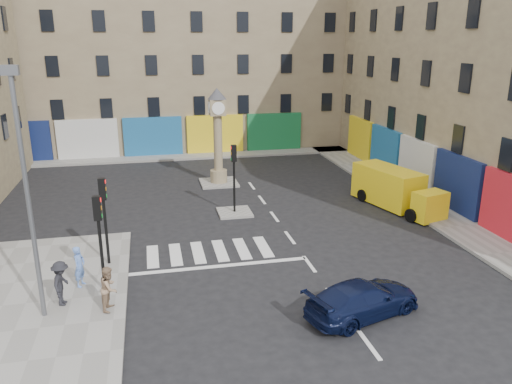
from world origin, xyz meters
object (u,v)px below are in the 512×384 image
object	(u,v)px
yellow_van	(395,189)
pedestrian_blue	(79,266)
traffic_light_left_far	(104,207)
pedestrian_dark	(61,283)
lamp_post	(26,185)
pedestrian_tan	(109,288)
traffic_light_island	(234,168)
clock_pillar	(218,130)
traffic_light_left_near	(99,229)
navy_sedan	(363,299)

from	to	relation	value
yellow_van	pedestrian_blue	size ratio (longest dim) A/B	3.84
traffic_light_left_far	pedestrian_dark	world-z (taller)	traffic_light_left_far
lamp_post	pedestrian_dark	size ratio (longest dim) A/B	5.06
traffic_light_left_far	pedestrian_tan	world-z (taller)	traffic_light_left_far
traffic_light_left_far	traffic_light_island	distance (m)	8.30
lamp_post	yellow_van	size ratio (longest dim) A/B	1.35
clock_pillar	pedestrian_tan	bearing A→B (deg)	-111.48
traffic_light_left_far	clock_pillar	size ratio (longest dim) A/B	0.61
pedestrian_blue	traffic_light_left_near	bearing A→B (deg)	-101.35
traffic_light_island	pedestrian_dark	size ratio (longest dim) A/B	2.25
traffic_light_left_near	navy_sedan	bearing A→B (deg)	-21.50
lamp_post	pedestrian_tan	bearing A→B (deg)	-1.28
traffic_light_left_far	pedestrian_tan	distance (m)	4.21
pedestrian_tan	traffic_light_island	bearing A→B (deg)	-18.21
traffic_light_left_far	traffic_light_island	world-z (taller)	traffic_light_left_far
yellow_van	traffic_light_left_near	bearing A→B (deg)	-170.97
pedestrian_tan	pedestrian_dark	xyz separation A→B (m)	(-1.66, 0.68, 0.02)
pedestrian_tan	pedestrian_dark	world-z (taller)	pedestrian_dark
traffic_light_left_near	pedestrian_blue	bearing A→B (deg)	147.86
clock_pillar	navy_sedan	xyz separation A→B (m)	(2.52, -17.27, -2.93)
pedestrian_blue	pedestrian_dark	world-z (taller)	pedestrian_dark
pedestrian_dark	pedestrian_tan	bearing A→B (deg)	-104.95
traffic_light_left_far	lamp_post	bearing A→B (deg)	-116.57
clock_pillar	pedestrian_blue	xyz separation A→B (m)	(-7.21, -13.23, -2.60)
traffic_light_left_far	pedestrian_blue	bearing A→B (deg)	-116.36
clock_pillar	pedestrian_blue	distance (m)	15.28
navy_sedan	pedestrian_blue	size ratio (longest dim) A/B	2.69
lamp_post	traffic_light_left_far	bearing A→B (deg)	63.43
traffic_light_left_far	pedestrian_blue	size ratio (longest dim) A/B	2.31
traffic_light_left_near	pedestrian_dark	size ratio (longest dim) A/B	2.25
yellow_van	lamp_post	bearing A→B (deg)	-169.50
navy_sedan	pedestrian_tan	size ratio (longest dim) A/B	2.70
traffic_light_left_near	traffic_light_island	bearing A→B (deg)	51.07
traffic_light_island	clock_pillar	xyz separation A→B (m)	(0.00, 6.00, 0.96)
traffic_light_left_far	navy_sedan	distance (m)	10.78
lamp_post	clock_pillar	world-z (taller)	lamp_post
traffic_light_island	pedestrian_blue	world-z (taller)	traffic_light_island
pedestrian_blue	clock_pillar	bearing A→B (deg)	-7.80
pedestrian_dark	pedestrian_blue	bearing A→B (deg)	-11.46
traffic_light_left_near	pedestrian_tan	size ratio (longest dim) A/B	2.32
traffic_light_left_far	navy_sedan	xyz separation A→B (m)	(8.82, -5.87, -2.00)
traffic_light_left_far	pedestrian_dark	bearing A→B (deg)	-113.26
traffic_light_left_near	traffic_light_left_far	bearing A→B (deg)	90.00
pedestrian_tan	lamp_post	bearing A→B (deg)	103.48
traffic_light_left_far	pedestrian_blue	distance (m)	2.64
lamp_post	navy_sedan	world-z (taller)	lamp_post
navy_sedan	pedestrian_tan	bearing A→B (deg)	58.43
yellow_van	traffic_light_island	bearing A→B (deg)	159.21
navy_sedan	yellow_van	distance (m)	12.28
traffic_light_left_near	navy_sedan	xyz separation A→B (m)	(8.82, -3.47, -2.00)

